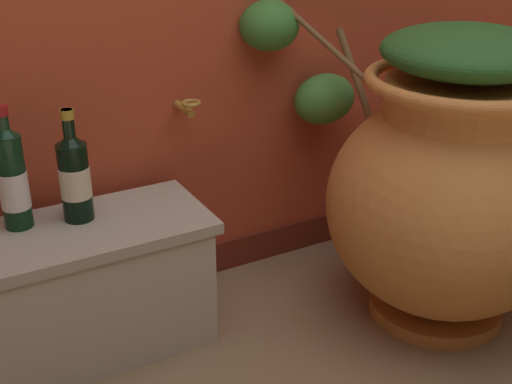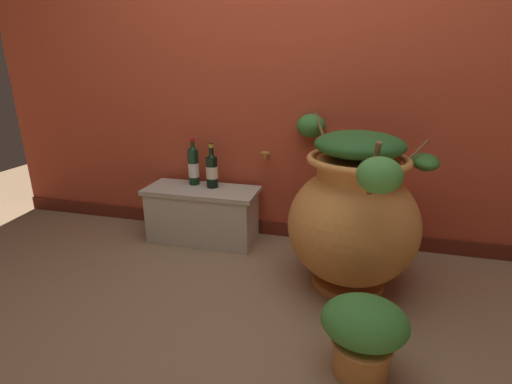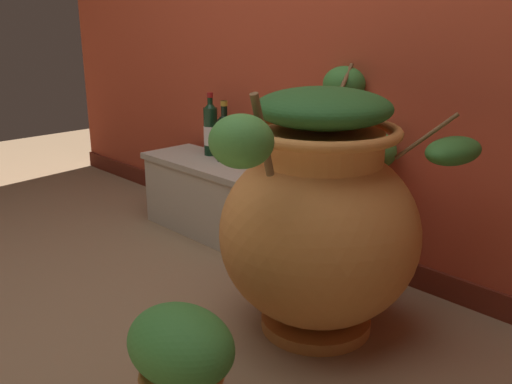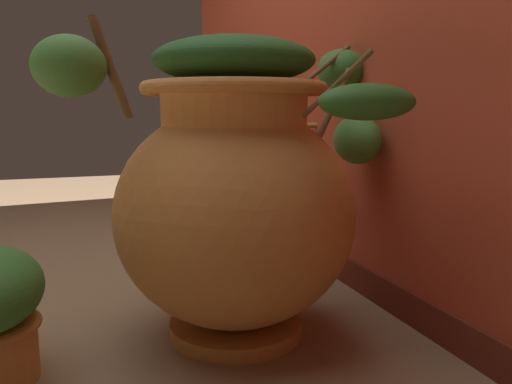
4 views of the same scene
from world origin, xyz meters
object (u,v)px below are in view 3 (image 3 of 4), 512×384
Objects in this scene: wine_bottle_middle at (211,129)px; potted_shrub at (181,360)px; wine_bottle_left at (225,136)px; terracotta_urn at (321,215)px.

wine_bottle_middle is 0.96× the size of potted_shrub.
potted_shrub is (1.14, -1.05, -0.32)m from wine_bottle_middle.
wine_bottle_middle is at bearing 167.55° from wine_bottle_left.
wine_bottle_left is at bearing 158.02° from terracotta_urn.
terracotta_urn is at bearing -20.75° from wine_bottle_middle.
terracotta_urn is 1.00m from wine_bottle_left.
potted_shrub is (0.06, -0.64, -0.23)m from terracotta_urn.
wine_bottle_middle is 1.58m from potted_shrub.
wine_bottle_middle is (-1.07, 0.41, 0.09)m from terracotta_urn.
wine_bottle_left is at bearing 134.31° from potted_shrub.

